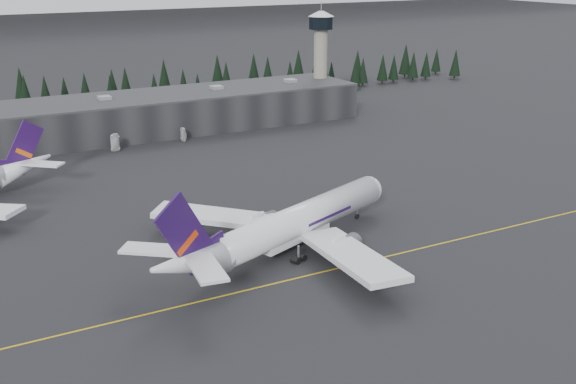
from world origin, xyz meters
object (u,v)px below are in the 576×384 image
control_tower (321,49)px  gse_vehicle_a (115,149)px  terminal (135,115)px  jet_main (284,227)px  gse_vehicle_b (184,139)px

control_tower → gse_vehicle_a: bearing=-165.4°
terminal → control_tower: bearing=2.3°
terminal → jet_main: bearing=-93.4°
gse_vehicle_a → terminal: bearing=48.1°
gse_vehicle_a → gse_vehicle_b: size_ratio=1.24×
jet_main → control_tower: bearing=33.8°
control_tower → gse_vehicle_b: bearing=-161.9°
control_tower → gse_vehicle_a: control_tower is taller
terminal → jet_main: 115.79m
terminal → gse_vehicle_a: 24.56m
jet_main → gse_vehicle_a: (-6.39, 95.64, -4.89)m
control_tower → jet_main: bearing=-124.6°
gse_vehicle_a → gse_vehicle_b: bearing=-4.2°
gse_vehicle_a → gse_vehicle_b: 23.26m
jet_main → gse_vehicle_b: size_ratio=14.18×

